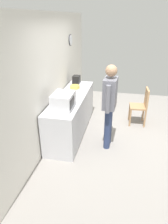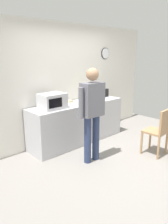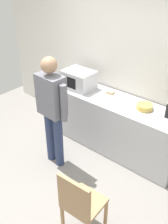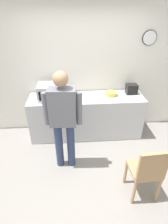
{
  "view_description": "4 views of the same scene",
  "coord_description": "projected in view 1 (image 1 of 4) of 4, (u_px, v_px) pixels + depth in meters",
  "views": [
    {
      "loc": [
        -4.07,
        0.09,
        2.51
      ],
      "look_at": [
        -0.21,
        0.87,
        0.65
      ],
      "focal_mm": 32.73,
      "sensor_mm": 36.0,
      "label": 1
    },
    {
      "loc": [
        -3.03,
        -2.32,
        1.96
      ],
      "look_at": [
        -0.12,
        0.81,
        0.81
      ],
      "focal_mm": 35.08,
      "sensor_mm": 36.0,
      "label": 2
    },
    {
      "loc": [
        1.99,
        -1.78,
        2.81
      ],
      "look_at": [
        -0.2,
        0.83,
        0.74
      ],
      "focal_mm": 41.45,
      "sensor_mm": 36.0,
      "label": 3
    },
    {
      "loc": [
        -0.22,
        -2.0,
        2.45
      ],
      "look_at": [
        -0.01,
        0.86,
        0.77
      ],
      "focal_mm": 28.58,
      "sensor_mm": 36.0,
      "label": 4
    }
  ],
  "objects": [
    {
      "name": "ground_plane",
      "position": [
        123.0,
        137.0,
        4.66
      ],
      "size": [
        6.0,
        6.0,
        0.0
      ],
      "primitive_type": "plane",
      "color": "gray"
    },
    {
      "name": "back_wall",
      "position": [
        53.0,
        78.0,
        4.4
      ],
      "size": [
        5.4,
        0.13,
        2.6
      ],
      "color": "silver",
      "rests_on": "ground_plane"
    },
    {
      "name": "kitchen_counter",
      "position": [
        72.0,
        114.0,
        4.75
      ],
      "size": [
        2.31,
        0.62,
        0.9
      ],
      "primitive_type": "cube",
      "color": "#B7B7BC",
      "rests_on": "ground_plane"
    },
    {
      "name": "microwave",
      "position": [
        63.0,
        101.0,
        3.89
      ],
      "size": [
        0.5,
        0.39,
        0.3
      ],
      "color": "silver",
      "rests_on": "kitchen_counter"
    },
    {
      "name": "sandwich_plate",
      "position": [
        65.0,
        97.0,
        4.45
      ],
      "size": [
        0.23,
        0.23,
        0.07
      ],
      "color": "white",
      "rests_on": "kitchen_counter"
    },
    {
      "name": "salad_bowl",
      "position": [
        75.0,
        87.0,
        5.01
      ],
      "size": [
        0.24,
        0.24,
        0.08
      ],
      "primitive_type": "cylinder",
      "color": "gold",
      "rests_on": "kitchen_counter"
    },
    {
      "name": "toaster",
      "position": [
        76.0,
        79.0,
        5.38
      ],
      "size": [
        0.22,
        0.18,
        0.2
      ],
      "primitive_type": "cube",
      "color": "black",
      "rests_on": "kitchen_counter"
    },
    {
      "name": "fork_utensil",
      "position": [
        84.0,
        84.0,
        5.31
      ],
      "size": [
        0.17,
        0.05,
        0.01
      ],
      "primitive_type": "cube",
      "rotation": [
        0.0,
        0.0,
        0.15
      ],
      "color": "silver",
      "rests_on": "kitchen_counter"
    },
    {
      "name": "spoon_utensil",
      "position": [
        51.0,
        108.0,
        3.96
      ],
      "size": [
        0.12,
        0.15,
        0.01
      ],
      "primitive_type": "cube",
      "rotation": [
        0.0,
        0.0,
        2.23
      ],
      "color": "silver",
      "rests_on": "kitchen_counter"
    },
    {
      "name": "person_standing",
      "position": [
        110.0,
        101.0,
        3.97
      ],
      "size": [
        0.59,
        0.26,
        1.72
      ],
      "color": "navy",
      "rests_on": "ground_plane"
    },
    {
      "name": "wooden_chair",
      "position": [
        141.0,
        105.0,
        5.05
      ],
      "size": [
        0.42,
        0.42,
        0.94
      ],
      "color": "#A87F56",
      "rests_on": "ground_plane"
    }
  ]
}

